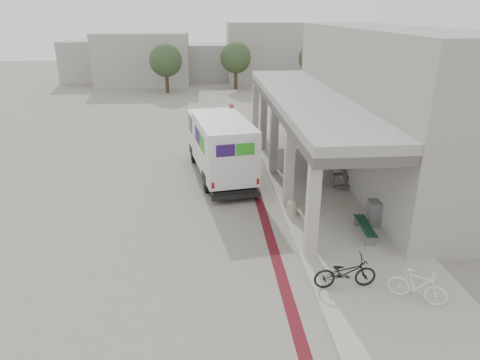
{
  "coord_description": "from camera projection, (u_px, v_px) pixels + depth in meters",
  "views": [
    {
      "loc": [
        -1.18,
        -15.56,
        7.69
      ],
      "look_at": [
        0.04,
        -0.25,
        1.6
      ],
      "focal_mm": 32.0,
      "sensor_mm": 36.0,
      "label": 1
    }
  ],
  "objects": [
    {
      "name": "ground",
      "position": [
        238.0,
        214.0,
        17.34
      ],
      "size": [
        120.0,
        120.0,
        0.0
      ],
      "primitive_type": "plane",
      "color": "slate",
      "rests_on": "ground"
    },
    {
      "name": "tree_mid",
      "position": [
        236.0,
        58.0,
        44.12
      ],
      "size": [
        3.2,
        3.2,
        4.8
      ],
      "color": "#38281C",
      "rests_on": "ground"
    },
    {
      "name": "bollard_near",
      "position": [
        292.0,
        208.0,
        16.92
      ],
      "size": [
        0.43,
        0.43,
        0.64
      ],
      "color": "gray",
      "rests_on": "sidewalk"
    },
    {
      "name": "bollard_far",
      "position": [
        317.0,
        177.0,
        19.92
      ],
      "size": [
        0.45,
        0.45,
        0.67
      ],
      "color": "gray",
      "rests_on": "sidewalk"
    },
    {
      "name": "fedex_truck",
      "position": [
        220.0,
        145.0,
        20.82
      ],
      "size": [
        3.27,
        7.36,
        3.03
      ],
      "rotation": [
        0.0,
        0.0,
        0.16
      ],
      "color": "black",
      "rests_on": "ground"
    },
    {
      "name": "bicycle_black",
      "position": [
        345.0,
        272.0,
        12.43
      ],
      "size": [
        1.86,
        0.68,
        0.97
      ],
      "primitive_type": "imported",
      "rotation": [
        0.0,
        0.0,
        1.59
      ],
      "color": "black",
      "rests_on": "sidewalk"
    },
    {
      "name": "transit_building",
      "position": [
        371.0,
        106.0,
        20.76
      ],
      "size": [
        7.6,
        17.0,
        7.0
      ],
      "color": "gray",
      "rests_on": "ground"
    },
    {
      "name": "tree_right",
      "position": [
        314.0,
        58.0,
        43.78
      ],
      "size": [
        3.2,
        3.2,
        4.8
      ],
      "color": "#38281C",
      "rests_on": "ground"
    },
    {
      "name": "bench",
      "position": [
        365.0,
        228.0,
        15.39
      ],
      "size": [
        0.5,
        1.78,
        0.41
      ],
      "rotation": [
        0.0,
        0.0,
        -0.07
      ],
      "color": "slate",
      "rests_on": "sidewalk"
    },
    {
      "name": "tree_left",
      "position": [
        166.0,
        60.0,
        41.75
      ],
      "size": [
        3.2,
        3.2,
        4.8
      ],
      "color": "#38281C",
      "rests_on": "ground"
    },
    {
      "name": "bike_lane_stripe",
      "position": [
        257.0,
        194.0,
        19.27
      ],
      "size": [
        0.35,
        40.0,
        0.01
      ],
      "primitive_type": "cube",
      "color": "#4F0F17",
      "rests_on": "ground"
    },
    {
      "name": "utility_cabinet",
      "position": [
        374.0,
        213.0,
        16.09
      ],
      "size": [
        0.44,
        0.58,
        0.97
      ],
      "primitive_type": "cube",
      "rotation": [
        0.0,
        0.0,
        -0.01
      ],
      "color": "gray",
      "rests_on": "sidewalk"
    },
    {
      "name": "bicycle_cream",
      "position": [
        418.0,
        286.0,
        11.83
      ],
      "size": [
        1.59,
        1.25,
        0.96
      ],
      "primitive_type": "imported",
      "rotation": [
        0.0,
        0.0,
        1.0
      ],
      "color": "silver",
      "rests_on": "sidewalk"
    },
    {
      "name": "distant_backdrop",
      "position": [
        190.0,
        57.0,
        49.39
      ],
      "size": [
        28.0,
        10.0,
        6.5
      ],
      "color": "gray",
      "rests_on": "ground"
    },
    {
      "name": "sidewalk",
      "position": [
        335.0,
        210.0,
        17.62
      ],
      "size": [
        4.4,
        28.0,
        0.12
      ],
      "primitive_type": "cube",
      "color": "gray",
      "rests_on": "ground"
    }
  ]
}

